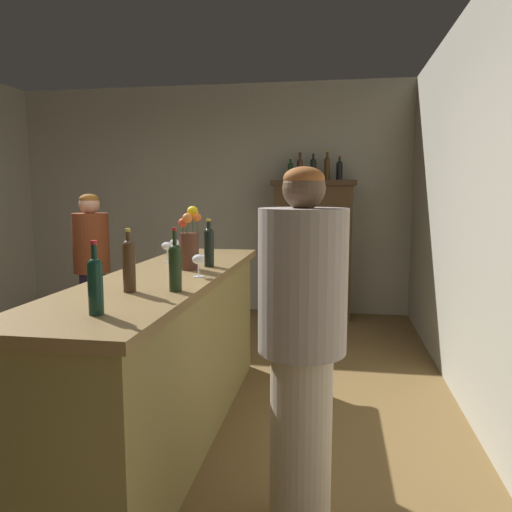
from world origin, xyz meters
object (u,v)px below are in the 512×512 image
wine_bottle_merlot (95,283)px  wine_glass_front (167,247)px  wine_bottle_pinot (209,245)px  display_bottle_center (313,168)px  display_bottle_left (290,170)px  patron_near_entrance (92,267)px  bar_counter (167,355)px  wine_bottle_riesling (175,265)px  display_bottle_midright (327,167)px  flower_arrangement (190,243)px  wine_bottle_malbec (129,263)px  display_bottle_midleft (300,168)px  wine_glass_mid (175,244)px  cheese_plate (194,257)px  display_cabinet (313,247)px  wine_glass_rear (198,261)px  display_bottle_right (339,170)px  bartender (302,340)px

wine_bottle_merlot → wine_glass_front: bearing=98.7°
wine_bottle_pinot → display_bottle_center: bearing=79.0°
display_bottle_left → patron_near_entrance: 2.55m
bar_counter → wine_bottle_merlot: bearing=-86.1°
wine_bottle_riesling → display_bottle_midright: bearing=79.6°
flower_arrangement → display_bottle_center: display_bottle_center is taller
wine_bottle_malbec → display_bottle_midleft: bearing=81.2°
wine_bottle_riesling → wine_bottle_malbec: size_ratio=1.01×
wine_glass_mid → cheese_plate: (0.16, -0.03, -0.09)m
display_cabinet → display_bottle_center: 0.93m
display_bottle_center → wine_bottle_merlot: bearing=-99.2°
display_bottle_midright → flower_arrangement: bearing=-105.2°
wine_glass_rear → cheese_plate: (-0.27, 0.80, -0.09)m
wine_bottle_riesling → cheese_plate: bearing=102.4°
wine_bottle_pinot → patron_near_entrance: (-1.41, 1.08, -0.34)m
cheese_plate → display_bottle_right: display_bottle_right is taller
wine_bottle_merlot → bartender: bartender is taller
cheese_plate → display_bottle_right: bearing=65.6°
wine_glass_rear → bartender: bartender is taller
cheese_plate → bartender: 1.73m
wine_glass_front → flower_arrangement: flower_arrangement is taller
display_bottle_left → wine_bottle_riesling: bearing=-93.7°
bar_counter → wine_glass_mid: size_ratio=19.15×
wine_glass_mid → display_bottle_center: 2.59m
wine_bottle_malbec → display_bottle_center: size_ratio=1.01×
wine_glass_mid → wine_glass_rear: bearing=-62.9°
wine_bottle_pinot → display_bottle_midright: display_bottle_midright is taller
wine_glass_rear → bartender: 0.96m
wine_bottle_merlot → display_bottle_midright: 4.20m
wine_bottle_merlot → wine_glass_rear: bearing=80.1°
wine_glass_front → display_bottle_left: bearing=76.7°
display_bottle_right → bartender: size_ratio=0.17×
wine_bottle_pinot → wine_glass_mid: (-0.38, 0.43, -0.04)m
display_cabinet → display_bottle_midright: (0.15, -0.00, 0.94)m
bar_counter → wine_bottle_merlot: 1.18m
wine_glass_front → bartender: (1.03, -1.22, -0.25)m
bar_counter → wine_glass_front: (-0.16, 0.48, 0.61)m
wine_glass_front → display_bottle_center: (0.88, 2.60, 0.66)m
wine_bottle_malbec → display_bottle_center: bearing=78.9°
wine_glass_rear → display_bottle_midright: size_ratio=0.38×
display_bottle_midright → bartender: display_bottle_midright is taller
patron_near_entrance → bartender: bartender is taller
display_cabinet → wine_glass_front: 2.76m
cheese_plate → display_bottle_right: size_ratio=0.65×
bartender → display_bottle_left: bearing=-75.4°
cheese_plate → display_bottle_right: (1.07, 2.35, 0.74)m
wine_bottle_malbec → patron_near_entrance: 2.33m
wine_bottle_riesling → display_bottle_right: bearing=77.4°
wine_bottle_riesling → patron_near_entrance: size_ratio=0.21×
patron_near_entrance → wine_bottle_malbec: bearing=-20.9°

